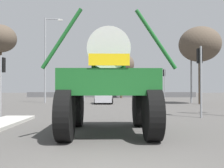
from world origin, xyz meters
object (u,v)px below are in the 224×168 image
Objects in this scene: streetlight_far_right at (193,66)px; sedan_ahead at (104,97)px; traffic_signal_near_left at (1,72)px; bare_tree_far_center at (121,64)px; traffic_signal_near_right at (199,66)px; streetlight_far_left at (46,56)px; oversize_sprayer at (108,84)px; traffic_signal_far_left at (84,79)px; bare_tree_right at (199,44)px; traffic_signal_far_right at (164,77)px.

sedan_ahead is at bearing -175.81° from streetlight_far_right.
bare_tree_far_center reaches higher than traffic_signal_near_left.
traffic_signal_near_right is 18.22m from streetlight_far_left.
oversize_sprayer is 7.10m from traffic_signal_near_right.
traffic_signal_far_left is at bearing 30.97° from sedan_ahead.
bare_tree_right is at bearing -30.68° from oversize_sprayer.
traffic_signal_far_right is 0.51× the size of bare_tree_right.
traffic_signal_near_right is 0.51× the size of bare_tree_right.
streetlight_far_right reaches higher than traffic_signal_near_right.
oversize_sprayer is 7.81m from traffic_signal_near_left.
sedan_ahead is 11.30m from bare_tree_right.
traffic_signal_near_right reaches higher than sedan_ahead.
streetlight_far_left reaches higher than oversize_sprayer.
oversize_sprayer is at bearing -106.90° from traffic_signal_far_right.
streetlight_far_left is at bearing 173.51° from bare_tree_right.
bare_tree_far_center is (2.32, 13.61, 4.72)m from sedan_ahead.
traffic_signal_far_left is at bearing 179.97° from traffic_signal_far_right.
oversize_sprayer is at bearing -116.55° from streetlight_far_right.
traffic_signal_near_left reaches higher than sedan_ahead.
bare_tree_far_center reaches higher than traffic_signal_near_right.
bare_tree_far_center is at bearing -8.73° from sedan_ahead.
traffic_signal_far_right is 4.66m from streetlight_far_right.
streetlight_far_right is at bearing -58.39° from traffic_signal_far_right.
bare_tree_right is at bearing -95.50° from sedan_ahead.
traffic_signal_near_left is 0.87× the size of traffic_signal_near_right.
oversize_sprayer is at bearing -81.33° from traffic_signal_far_left.
traffic_signal_far_right is at bearing 15.60° from streetlight_far_left.
bare_tree_right is at bearing -86.92° from streetlight_far_right.
bare_tree_right is (9.15, 16.28, 4.31)m from oversize_sprayer.
bare_tree_far_center reaches higher than sedan_ahead.
traffic_signal_near_left is 0.44× the size of bare_tree_right.
bare_tree_right reaches higher than traffic_signal_near_left.
oversize_sprayer is 1.19× the size of sedan_ahead.
bare_tree_far_center reaches higher than streetlight_far_right.
traffic_signal_far_right is (10.02, -0.00, 0.22)m from traffic_signal_far_left.
streetlight_far_right is at bearing 41.26° from traffic_signal_near_left.
traffic_signal_far_left is 10.65m from bare_tree_far_center.
bare_tree_right reaches higher than sedan_ahead.
traffic_signal_near_left is (-6.13, 4.80, 0.74)m from oversize_sprayer.
streetlight_far_right is (9.05, 18.11, 2.25)m from oversize_sprayer.
traffic_signal_near_right is at bearing -82.37° from bare_tree_far_center.
streetlight_far_right is 14.94m from bare_tree_far_center.
traffic_signal_near_right is 0.99× the size of traffic_signal_far_right.
bare_tree_right reaches higher than streetlight_far_right.
traffic_signal_far_right is 0.57× the size of streetlight_far_right.
traffic_signal_far_left is 13.05m from streetlight_far_right.
oversize_sprayer is 19.75m from streetlight_far_left.
traffic_signal_far_left is 10.03m from traffic_signal_far_right.
streetlight_far_right is at bearing -0.05° from streetlight_far_left.
bare_tree_far_center is (1.62, 31.00, 3.61)m from oversize_sprayer.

